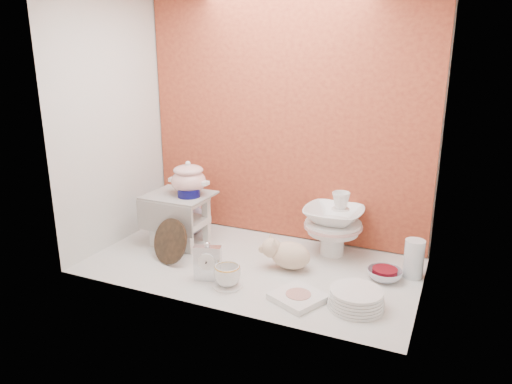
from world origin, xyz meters
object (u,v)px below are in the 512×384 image
at_px(gold_rim_teacup, 227,275).
at_px(mantel_clock, 208,261).
at_px(crystal_bowl, 385,275).
at_px(floral_platter, 185,197).
at_px(step_stool, 180,219).
at_px(blue_white_vase, 186,213).
at_px(porcelain_tower, 333,223).
at_px(dinner_plate_stack, 356,298).
at_px(plush_pig, 290,255).
at_px(soup_tureen, 189,178).

bearing_deg(gold_rim_teacup, mantel_clock, 167.66).
xyz_separation_m(gold_rim_teacup, crystal_bowl, (0.71, 0.40, -0.04)).
bearing_deg(floral_platter, step_stool, -62.36).
xyz_separation_m(blue_white_vase, porcelain_tower, (0.97, 0.05, 0.06)).
bearing_deg(dinner_plate_stack, plush_pig, 148.54).
distance_m(step_stool, plush_pig, 0.75).
xyz_separation_m(soup_tureen, crystal_bowl, (1.17, -0.00, -0.39)).
bearing_deg(plush_pig, step_stool, -178.44).
bearing_deg(mantel_clock, step_stool, 120.42).
height_order(blue_white_vase, mantel_clock, blue_white_vase).
bearing_deg(gold_rim_teacup, step_stool, 143.54).
xyz_separation_m(step_stool, gold_rim_teacup, (0.52, -0.39, -0.10)).
relative_size(blue_white_vase, gold_rim_teacup, 2.01).
bearing_deg(dinner_plate_stack, crystal_bowl, 77.65).
distance_m(floral_platter, crystal_bowl, 1.44).
xyz_separation_m(step_stool, dinner_plate_stack, (1.16, -0.32, -0.11)).
xyz_separation_m(floral_platter, blue_white_vase, (0.10, -0.15, -0.05)).
xyz_separation_m(soup_tureen, porcelain_tower, (0.84, 0.20, -0.23)).
height_order(mantel_clock, crystal_bowl, mantel_clock).
distance_m(step_stool, dinner_plate_stack, 1.21).
distance_m(step_stool, porcelain_tower, 0.92).
bearing_deg(plush_pig, soup_tureen, 179.38).
distance_m(plush_pig, porcelain_tower, 0.34).
bearing_deg(porcelain_tower, plush_pig, -118.66).
bearing_deg(crystal_bowl, step_stool, -179.19).
bearing_deg(soup_tureen, step_stool, -160.58).
height_order(dinner_plate_stack, crystal_bowl, dinner_plate_stack).
relative_size(floral_platter, gold_rim_teacup, 2.80).
xyz_separation_m(step_stool, soup_tureen, (0.06, 0.02, 0.26)).
relative_size(soup_tureen, porcelain_tower, 0.64).
height_order(floral_platter, plush_pig, floral_platter).
distance_m(gold_rim_teacup, dinner_plate_stack, 0.64).
height_order(step_stool, mantel_clock, step_stool).
relative_size(dinner_plate_stack, porcelain_tower, 0.68).
distance_m(soup_tureen, floral_platter, 0.44).
height_order(step_stool, gold_rim_teacup, step_stool).
distance_m(soup_tureen, blue_white_vase, 0.35).
bearing_deg(plush_pig, blue_white_vase, 170.42).
bearing_deg(soup_tureen, floral_platter, 127.28).
bearing_deg(floral_platter, gold_rim_teacup, -45.61).
relative_size(mantel_clock, crystal_bowl, 1.15).
xyz_separation_m(soup_tureen, mantel_clock, (0.33, -0.38, -0.32)).
xyz_separation_m(blue_white_vase, mantel_clock, (0.46, -0.53, -0.03)).
bearing_deg(porcelain_tower, gold_rim_teacup, -121.73).
bearing_deg(plush_pig, mantel_clock, -133.25).
height_order(step_stool, porcelain_tower, porcelain_tower).
relative_size(soup_tureen, dinner_plate_stack, 0.94).
bearing_deg(soup_tureen, gold_rim_teacup, -41.32).
distance_m(blue_white_vase, porcelain_tower, 0.97).
bearing_deg(porcelain_tower, step_stool, -166.23).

